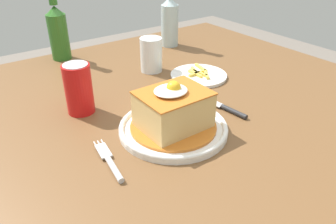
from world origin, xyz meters
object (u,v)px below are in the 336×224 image
Objects in this scene: fork at (111,163)px; side_plate_fries at (199,75)px; main_plate at (173,128)px; beer_bottle_clear at (170,19)px; knife at (226,108)px; beer_bottle_green at (58,30)px; soda_can at (79,89)px; drinking_glass at (151,57)px.

side_plate_fries is at bearing 28.34° from fork.
side_plate_fries is (0.24, 0.20, -0.00)m from main_plate.
side_plate_fries is (-0.11, -0.29, -0.09)m from beer_bottle_clear.
main_plate reaches higher than fork.
beer_bottle_green is (-0.20, 0.59, 0.09)m from knife.
side_plate_fries is (0.37, -0.01, -0.06)m from soda_can.
beer_bottle_clear reaches higher than fork.
main_plate is 0.17m from fork.
fork is 0.74m from beer_bottle_clear.
soda_can is at bearing -149.28° from beer_bottle_clear.
knife is 0.62× the size of beer_bottle_clear.
main_plate is at bearing -57.71° from soda_can.
knife is 1.34× the size of soda_can.
knife is 0.62× the size of beer_bottle_green.
beer_bottle_green reaches higher than fork.
main_plate reaches higher than side_plate_fries.
side_plate_fries is at bearing -55.03° from beer_bottle_green.
drinking_glass is at bearing -55.08° from beer_bottle_green.
beer_bottle_clear is at bearing 69.32° from knife.
beer_bottle_green is at bearing 124.97° from side_plate_fries.
beer_bottle_green is at bearing 124.92° from drinking_glass.
beer_bottle_green reaches higher than knife.
fork is 0.53× the size of beer_bottle_clear.
drinking_glass reaches higher than side_plate_fries.
fork is at bearing -175.78° from knife.
knife is (0.33, 0.02, 0.00)m from fork.
beer_bottle_clear is at bearing -15.13° from beer_bottle_green.
side_plate_fries reaches higher than knife.
knife is at bearing 4.22° from fork.
soda_can is (0.04, 0.23, 0.06)m from fork.
main_plate is 1.43× the size of side_plate_fries.
main_plate is at bearing -115.67° from drinking_glass.
drinking_glass is at bearing 47.00° from fork.
knife is (0.16, -0.00, -0.00)m from main_plate.
main_plate is 0.25m from soda_can.
main_plate is at bearing 179.51° from knife.
beer_bottle_clear is 0.40m from beer_bottle_green.
beer_bottle_clear reaches higher than drinking_glass.
beer_bottle_clear is 1.00× the size of beer_bottle_green.
side_plate_fries is (0.41, 0.22, -0.00)m from fork.
drinking_glass is at bearing 22.25° from soda_can.
fork is at bearing -171.31° from main_plate.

